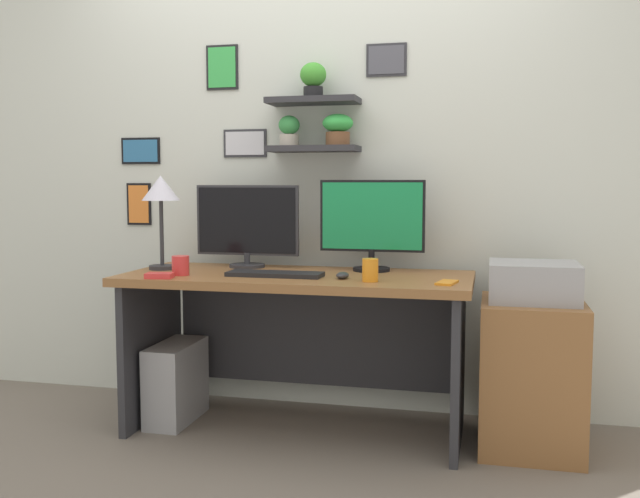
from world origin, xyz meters
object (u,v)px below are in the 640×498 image
coffee_mug (181,266)px  printer (534,282)px  pen_cup (370,270)px  keyboard (275,274)px  computer_mouse (343,275)px  cell_phone (447,283)px  monitor_left (247,225)px  drawer_cabinet (531,375)px  desk (300,316)px  computer_tower_left (176,382)px  scissors_tray (160,276)px  desk_lamp (161,195)px  monitor_right (372,222)px

coffee_mug → printer: 1.59m
coffee_mug → pen_cup: pen_cup is taller
keyboard → computer_mouse: (0.32, -0.01, 0.01)m
cell_phone → coffee_mug: bearing=-168.7°
keyboard → computer_mouse: size_ratio=4.89×
monitor_left → computer_mouse: 0.67m
monitor_left → drawer_cabinet: size_ratio=0.81×
desk → computer_tower_left: desk is taller
pen_cup → scissors_tray: 0.95m
cell_phone → computer_tower_left: bearing=-175.2°
coffee_mug → scissors_tray: (-0.05, -0.12, -0.03)m
scissors_tray → desk_lamp: bearing=113.9°
computer_mouse → coffee_mug: (-0.75, -0.06, 0.03)m
monitor_left → drawer_cabinet: (1.39, -0.19, -0.64)m
desk_lamp → pen_cup: 1.14m
desk_lamp → pen_cup: (1.07, -0.19, -0.32)m
pen_cup → monitor_left: bearing=151.3°
desk_lamp → printer: 1.80m
desk → printer: size_ratio=4.27×
computer_mouse → monitor_left: bearing=150.4°
keyboard → computer_mouse: bearing=-1.4°
monitor_right → computer_tower_left: 1.25m
monitor_right → cell_phone: 0.58m
computer_mouse → desk_lamp: bearing=172.2°
monitor_left → cell_phone: 1.11m
desk → monitor_right: monitor_right is taller
computer_mouse → desk_lamp: (-0.94, 0.13, 0.35)m
cell_phone → scissors_tray: scissors_tray is taller
computer_mouse → drawer_cabinet: bearing=8.8°
printer → computer_tower_left: size_ratio=0.95×
cell_phone → monitor_left: bearing=171.2°
monitor_left → monitor_right: monitor_right is taller
monitor_left → keyboard: size_ratio=1.22×
desk_lamp → computer_tower_left: (0.08, -0.04, -0.92)m
desk_lamp → scissors_tray: desk_lamp is taller
desk_lamp → computer_tower_left: size_ratio=1.16×
keyboard → printer: 1.15m
desk → scissors_tray: (-0.56, -0.33, 0.22)m
monitor_right → drawer_cabinet: bearing=-14.2°
cell_phone → drawer_cabinet: cell_phone is taller
pen_cup → drawer_cabinet: 0.86m
cell_phone → desk: bearing=174.7°
scissors_tray → computer_tower_left: (-0.06, 0.27, -0.57)m
monitor_right → coffee_mug: bearing=-155.8°
cell_phone → coffee_mug: size_ratio=1.56×
drawer_cabinet → computer_tower_left: (-1.69, -0.04, -0.14)m
coffee_mug → scissors_tray: 0.13m
scissors_tray → drawer_cabinet: bearing=10.6°
computer_mouse → printer: (0.83, 0.13, -0.02)m
monitor_right → coffee_mug: monitor_right is taller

